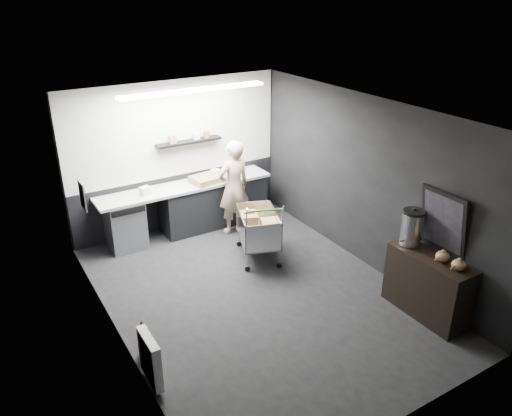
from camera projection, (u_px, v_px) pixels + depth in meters
floor at (256, 294)px, 7.34m from camera, size 5.50×5.50×0.00m
ceiling at (256, 113)px, 6.22m from camera, size 5.50×5.50×0.00m
wall_back at (176, 156)px, 8.92m from camera, size 5.50×0.00×5.50m
wall_front at (410, 317)px, 4.64m from camera, size 5.50×0.00×5.50m
wall_left at (111, 249)px, 5.83m from camera, size 0.00×5.50×5.50m
wall_right at (366, 183)px, 7.72m from camera, size 0.00×5.50×5.50m
kitchen_wall_panel at (175, 129)px, 8.69m from camera, size 3.95×0.02×1.70m
dado_panel at (180, 200)px, 9.25m from camera, size 3.95×0.02×1.00m
floating_shelf at (189, 142)px, 8.80m from camera, size 1.20×0.22×0.04m
wall_clock at (245, 103)px, 9.22m from camera, size 0.20×0.03×0.20m
poster at (82, 195)px, 6.77m from camera, size 0.02×0.30×0.40m
poster_red_band at (82, 191)px, 6.74m from camera, size 0.02×0.22×0.10m
radiator at (150, 359)px, 5.58m from camera, size 0.10×0.50×0.60m
ceiling_strip at (194, 90)px, 7.67m from camera, size 2.40×0.20×0.04m
prep_counter at (194, 206)px, 9.09m from camera, size 3.20×0.61×0.90m
person at (234, 187)px, 8.86m from camera, size 0.66×0.45×1.73m
shopping_cart at (258, 229)px, 8.13m from camera, size 0.91×1.19×1.10m
sideboard at (428, 277)px, 6.73m from camera, size 0.51×1.19×1.78m
fire_extinguisher at (143, 339)px, 6.07m from camera, size 0.14×0.14×0.47m
cardboard_box at (207, 179)px, 8.98m from camera, size 0.60×0.49×0.11m
pink_tub at (216, 174)px, 9.09m from camera, size 0.18×0.18×0.18m
white_container at (145, 191)px, 8.42m from camera, size 0.19×0.16×0.14m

